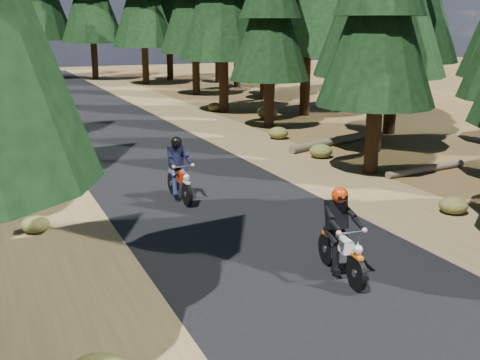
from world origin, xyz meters
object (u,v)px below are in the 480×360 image
log_far (426,169)px  rider_lead (342,248)px  log_near (333,141)px  rider_follow (179,180)px

log_far → rider_lead: (-7.33, -6.17, 0.48)m
log_far → log_near: bearing=87.1°
rider_lead → rider_follow: (-1.28, 6.35, 0.00)m
rider_lead → rider_follow: rider_follow is taller
log_near → rider_follow: (-8.21, -5.05, 0.44)m
log_near → log_far: size_ratio=1.44×
rider_follow → rider_lead: bearing=101.2°
rider_lead → log_far: bearing=-133.2°
rider_lead → rider_follow: 6.47m
rider_lead → rider_follow: size_ratio=1.02×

